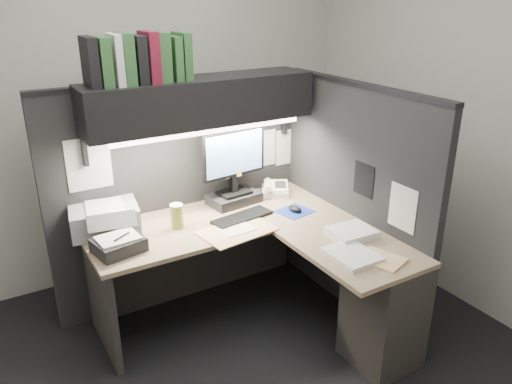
% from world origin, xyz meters
% --- Properties ---
extents(floor, '(3.50, 3.50, 0.00)m').
position_xyz_m(floor, '(0.00, 0.00, 0.00)').
color(floor, black).
rests_on(floor, ground).
extents(wall_back, '(3.50, 0.04, 2.70)m').
position_xyz_m(wall_back, '(0.00, 1.50, 1.35)').
color(wall_back, beige).
rests_on(wall_back, floor).
extents(wall_front, '(3.50, 0.04, 2.70)m').
position_xyz_m(wall_front, '(0.00, -1.50, 1.35)').
color(wall_front, beige).
rests_on(wall_front, floor).
extents(wall_right, '(0.04, 3.00, 2.70)m').
position_xyz_m(wall_right, '(1.75, 0.00, 1.35)').
color(wall_right, beige).
rests_on(wall_right, floor).
extents(partition_back, '(1.90, 0.06, 1.60)m').
position_xyz_m(partition_back, '(0.03, 0.93, 0.80)').
color(partition_back, black).
rests_on(partition_back, floor).
extents(partition_right, '(0.06, 1.50, 1.60)m').
position_xyz_m(partition_right, '(0.98, 0.18, 0.80)').
color(partition_right, black).
rests_on(partition_right, floor).
extents(desk, '(1.70, 1.53, 0.73)m').
position_xyz_m(desk, '(0.43, -0.00, 0.44)').
color(desk, '#987D61').
rests_on(desk, floor).
extents(overhead_shelf, '(1.55, 0.34, 0.30)m').
position_xyz_m(overhead_shelf, '(0.12, 0.75, 1.50)').
color(overhead_shelf, black).
rests_on(overhead_shelf, partition_back).
extents(task_light_tube, '(1.32, 0.04, 0.04)m').
position_xyz_m(task_light_tube, '(0.12, 0.61, 1.33)').
color(task_light_tube, white).
rests_on(task_light_tube, overhead_shelf).
extents(monitor, '(0.51, 0.26, 0.55)m').
position_xyz_m(monitor, '(0.36, 0.74, 0.95)').
color(monitor, black).
rests_on(monitor, desk).
extents(keyboard, '(0.45, 0.21, 0.02)m').
position_xyz_m(keyboard, '(0.27, 0.47, 0.74)').
color(keyboard, black).
rests_on(keyboard, desk).
extents(mousepad, '(0.25, 0.24, 0.00)m').
position_xyz_m(mousepad, '(0.64, 0.39, 0.73)').
color(mousepad, navy).
rests_on(mousepad, desk).
extents(mouse, '(0.09, 0.12, 0.04)m').
position_xyz_m(mouse, '(0.64, 0.38, 0.75)').
color(mouse, black).
rests_on(mouse, mousepad).
extents(telephone, '(0.27, 0.28, 0.08)m').
position_xyz_m(telephone, '(0.70, 0.73, 0.77)').
color(telephone, beige).
rests_on(telephone, desk).
extents(coffee_cup, '(0.09, 0.09, 0.15)m').
position_xyz_m(coffee_cup, '(-0.16, 0.57, 0.81)').
color(coffee_cup, '#B3B94A').
rests_on(coffee_cup, desk).
extents(printer, '(0.47, 0.42, 0.17)m').
position_xyz_m(printer, '(-0.57, 0.79, 0.81)').
color(printer, '#95989B').
rests_on(printer, desk).
extents(notebook_stack, '(0.31, 0.27, 0.08)m').
position_xyz_m(notebook_stack, '(-0.58, 0.45, 0.77)').
color(notebook_stack, black).
rests_on(notebook_stack, desk).
extents(open_folder, '(0.51, 0.37, 0.01)m').
position_xyz_m(open_folder, '(0.15, 0.32, 0.73)').
color(open_folder, '#DCB47C').
rests_on(open_folder, desk).
extents(paper_stack_a, '(0.28, 0.24, 0.05)m').
position_xyz_m(paper_stack_a, '(0.73, -0.11, 0.76)').
color(paper_stack_a, white).
rests_on(paper_stack_a, desk).
extents(paper_stack_b, '(0.24, 0.30, 0.03)m').
position_xyz_m(paper_stack_b, '(0.55, -0.32, 0.75)').
color(paper_stack_b, white).
rests_on(paper_stack_b, desk).
extents(manila_stack, '(0.26, 0.30, 0.01)m').
position_xyz_m(manila_stack, '(0.68, -0.43, 0.74)').
color(manila_stack, '#DCB47C').
rests_on(manila_stack, desk).
extents(binder_row, '(0.62, 0.24, 0.30)m').
position_xyz_m(binder_row, '(-0.27, 0.75, 1.79)').
color(binder_row, black).
rests_on(binder_row, overhead_shelf).
extents(pinned_papers, '(1.76, 1.31, 0.51)m').
position_xyz_m(pinned_papers, '(0.42, 0.56, 1.05)').
color(pinned_papers, white).
rests_on(pinned_papers, partition_back).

